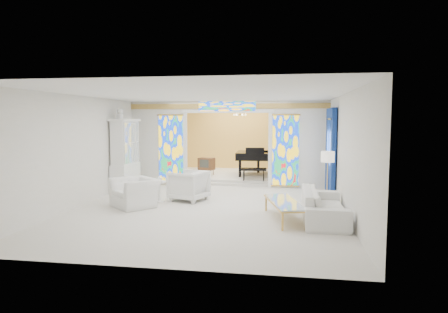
% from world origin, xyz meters
% --- Properties ---
extents(floor, '(12.00, 12.00, 0.00)m').
position_xyz_m(floor, '(0.00, 0.00, 0.00)').
color(floor, silver).
rests_on(floor, ground).
extents(ceiling, '(7.00, 12.00, 0.02)m').
position_xyz_m(ceiling, '(0.00, 0.00, 3.00)').
color(ceiling, white).
rests_on(ceiling, wall_back).
extents(wall_back, '(7.00, 0.02, 3.00)m').
position_xyz_m(wall_back, '(0.00, 6.00, 1.50)').
color(wall_back, silver).
rests_on(wall_back, floor).
extents(wall_front, '(7.00, 0.02, 3.00)m').
position_xyz_m(wall_front, '(0.00, -6.00, 1.50)').
color(wall_front, silver).
rests_on(wall_front, floor).
extents(wall_left, '(0.02, 12.00, 3.00)m').
position_xyz_m(wall_left, '(-3.50, 0.00, 1.50)').
color(wall_left, silver).
rests_on(wall_left, floor).
extents(wall_right, '(0.02, 12.00, 3.00)m').
position_xyz_m(wall_right, '(3.50, 0.00, 1.50)').
color(wall_right, silver).
rests_on(wall_right, floor).
extents(partition_wall, '(7.00, 0.22, 3.00)m').
position_xyz_m(partition_wall, '(0.00, 2.00, 1.65)').
color(partition_wall, silver).
rests_on(partition_wall, floor).
extents(stained_glass_left, '(0.90, 0.04, 2.40)m').
position_xyz_m(stained_glass_left, '(-2.03, 1.89, 1.30)').
color(stained_glass_left, gold).
rests_on(stained_glass_left, partition_wall).
extents(stained_glass_right, '(0.90, 0.04, 2.40)m').
position_xyz_m(stained_glass_right, '(2.03, 1.89, 1.30)').
color(stained_glass_right, gold).
rests_on(stained_glass_right, partition_wall).
extents(stained_glass_transom, '(2.00, 0.04, 0.34)m').
position_xyz_m(stained_glass_transom, '(0.00, 1.89, 2.82)').
color(stained_glass_transom, gold).
rests_on(stained_glass_transom, partition_wall).
extents(alcove_platform, '(6.80, 3.80, 0.18)m').
position_xyz_m(alcove_platform, '(0.00, 4.10, 0.09)').
color(alcove_platform, silver).
rests_on(alcove_platform, floor).
extents(gold_curtain_back, '(6.70, 0.10, 2.90)m').
position_xyz_m(gold_curtain_back, '(0.00, 5.88, 1.50)').
color(gold_curtain_back, gold).
rests_on(gold_curtain_back, wall_back).
extents(chandelier, '(0.48, 0.48, 0.30)m').
position_xyz_m(chandelier, '(0.20, 4.00, 2.55)').
color(chandelier, gold).
rests_on(chandelier, ceiling).
extents(blue_drapes, '(0.14, 1.85, 2.65)m').
position_xyz_m(blue_drapes, '(3.40, 0.70, 1.58)').
color(blue_drapes, navy).
rests_on(blue_drapes, wall_right).
extents(china_cabinet, '(0.56, 1.46, 2.72)m').
position_xyz_m(china_cabinet, '(-3.22, 0.60, 1.17)').
color(china_cabinet, white).
rests_on(china_cabinet, floor).
extents(armchair_left, '(1.56, 1.55, 0.76)m').
position_xyz_m(armchair_left, '(-1.98, -1.72, 0.38)').
color(armchair_left, white).
rests_on(armchair_left, floor).
extents(armchair_right, '(1.22, 1.20, 0.88)m').
position_xyz_m(armchair_right, '(-0.75, -0.69, 0.44)').
color(armchair_right, white).
rests_on(armchair_right, floor).
extents(sofa, '(0.97, 2.46, 0.72)m').
position_xyz_m(sofa, '(2.95, -2.42, 0.36)').
color(sofa, silver).
rests_on(sofa, floor).
extents(side_table, '(0.54, 0.54, 0.59)m').
position_xyz_m(side_table, '(-1.54, -0.99, 0.39)').
color(side_table, white).
rests_on(side_table, floor).
extents(vase, '(0.18, 0.18, 0.18)m').
position_xyz_m(vase, '(-1.54, -0.99, 0.69)').
color(vase, silver).
rests_on(vase, side_table).
extents(coffee_table, '(1.07, 2.08, 0.44)m').
position_xyz_m(coffee_table, '(2.03, -2.55, 0.41)').
color(coffee_table, silver).
rests_on(coffee_table, floor).
extents(floor_lamp, '(0.43, 0.43, 1.49)m').
position_xyz_m(floor_lamp, '(3.18, -0.76, 1.27)').
color(floor_lamp, gold).
rests_on(floor_lamp, floor).
extents(grand_piano, '(1.81, 2.83, 1.12)m').
position_xyz_m(grand_piano, '(0.98, 3.89, 0.93)').
color(grand_piano, black).
rests_on(grand_piano, alcove_platform).
extents(tv_console, '(0.67, 0.53, 0.68)m').
position_xyz_m(tv_console, '(-1.04, 3.40, 0.62)').
color(tv_console, brown).
rests_on(tv_console, alcove_platform).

